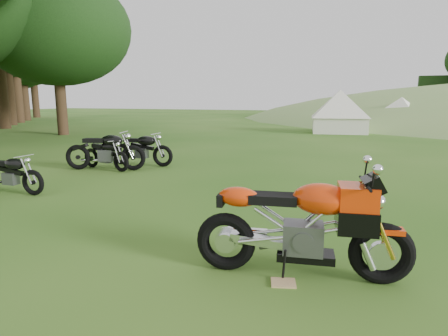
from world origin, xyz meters
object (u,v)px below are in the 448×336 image
at_px(vintage_moto_c, 105,150).
at_px(tent_mid, 401,111).
at_px(plywood_board, 283,283).
at_px(vintage_moto_a, 9,173).
at_px(sport_motorcycle, 302,218).
at_px(tent_left, 339,111).
at_px(vintage_moto_d, 105,154).
at_px(vintage_moto_b, 141,148).

height_order(vintage_moto_c, tent_mid, tent_mid).
distance_m(plywood_board, vintage_moto_a, 6.33).
height_order(plywood_board, tent_mid, tent_mid).
xyz_separation_m(sport_motorcycle, tent_left, (-1.14, 18.92, 0.60)).
distance_m(vintage_moto_d, tent_mid, 20.94).
xyz_separation_m(vintage_moto_d, tent_left, (4.95, 14.55, 0.81)).
relative_size(vintage_moto_b, tent_mid, 0.74).
height_order(vintage_moto_a, vintage_moto_b, vintage_moto_b).
bearing_deg(vintage_moto_d, vintage_moto_a, -80.45).
height_order(plywood_board, vintage_moto_a, vintage_moto_a).
relative_size(sport_motorcycle, vintage_moto_b, 1.14).
xyz_separation_m(sport_motorcycle, tent_mid, (2.37, 23.51, 0.47)).
distance_m(plywood_board, vintage_moto_b, 7.76).
distance_m(sport_motorcycle, tent_mid, 23.64).
bearing_deg(vintage_moto_b, plywood_board, -49.23).
relative_size(plywood_board, tent_mid, 0.10).
relative_size(sport_motorcycle, tent_left, 0.76).
height_order(plywood_board, vintage_moto_b, vintage_moto_b).
bearing_deg(vintage_moto_c, sport_motorcycle, -53.00).
height_order(vintage_moto_d, tent_mid, tent_mid).
xyz_separation_m(sport_motorcycle, vintage_moto_b, (-5.56, 5.28, -0.15)).
bearing_deg(plywood_board, sport_motorcycle, 62.98).
distance_m(sport_motorcycle, tent_left, 18.96).
height_order(vintage_moto_b, vintage_moto_d, vintage_moto_b).
distance_m(plywood_board, vintage_moto_c, 7.50).
relative_size(vintage_moto_b, vintage_moto_c, 0.90).
relative_size(vintage_moto_a, vintage_moto_d, 0.96).
distance_m(sport_motorcycle, vintage_moto_c, 7.43).
distance_m(vintage_moto_b, tent_mid, 19.89).
bearing_deg(sport_motorcycle, vintage_moto_c, 134.69).
relative_size(sport_motorcycle, plywood_board, 8.58).
relative_size(vintage_moto_b, tent_left, 0.67).
relative_size(plywood_board, vintage_moto_b, 0.13).
bearing_deg(tent_left, vintage_moto_a, -115.21).
bearing_deg(vintage_moto_b, vintage_moto_a, -103.36).
bearing_deg(tent_mid, tent_left, -107.01).
distance_m(vintage_moto_c, tent_mid, 20.98).
height_order(vintage_moto_b, vintage_moto_c, vintage_moto_c).
xyz_separation_m(vintage_moto_a, vintage_moto_d, (0.10, 2.86, 0.02)).
xyz_separation_m(plywood_board, tent_mid, (2.50, 23.76, 1.12)).
xyz_separation_m(sport_motorcycle, plywood_board, (-0.13, -0.25, -0.65)).
distance_m(vintage_moto_d, tent_left, 15.39).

